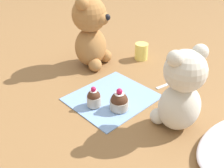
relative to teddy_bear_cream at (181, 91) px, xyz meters
name	(u,v)px	position (x,y,z in m)	size (l,w,h in m)	color
ground_plane	(112,98)	(0.04, -0.23, -0.12)	(4.00, 4.00, 0.00)	olive
knitted_placemat	(112,97)	(0.04, -0.23, -0.12)	(0.27, 0.23, 0.01)	#7A9ED1
teddy_bear_cream	(181,91)	(0.00, 0.00, 0.00)	(0.15, 0.14, 0.25)	beige
teddy_bear_tan	(91,32)	(-0.07, -0.46, 0.02)	(0.17, 0.17, 0.28)	#A3703D
cupcake_near_cream_bear	(119,102)	(0.07, -0.17, -0.09)	(0.06, 0.06, 0.07)	#B2ADA3
cupcake_near_tan_bear	(94,98)	(0.11, -0.23, -0.09)	(0.05, 0.05, 0.07)	#B2ADA3
juice_glass	(141,51)	(-0.25, -0.35, -0.08)	(0.06, 0.06, 0.07)	#EADB66
teaspoon	(170,83)	(-0.18, -0.14, -0.12)	(0.13, 0.01, 0.01)	silver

